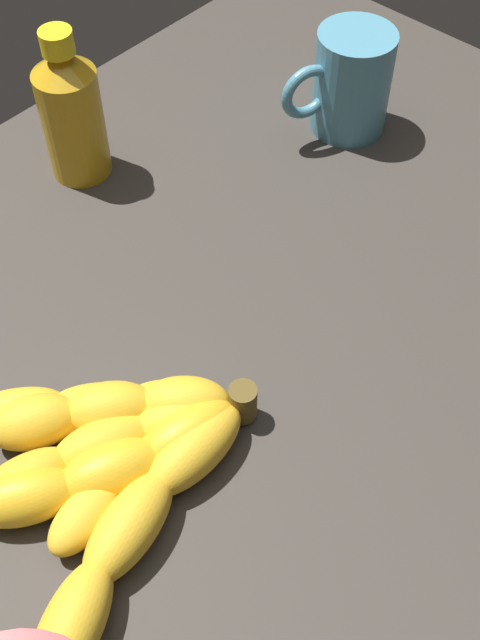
% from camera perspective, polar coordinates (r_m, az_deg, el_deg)
% --- Properties ---
extents(ground_plane, '(0.96, 0.63, 0.05)m').
position_cam_1_polar(ground_plane, '(0.62, -3.64, -2.95)').
color(ground_plane, '#38332D').
extents(banana_bunch, '(0.23, 0.21, 0.04)m').
position_cam_1_polar(banana_bunch, '(0.54, -8.88, -9.47)').
color(banana_bunch, gold).
rests_on(banana_bunch, ground_plane).
extents(honey_bottle, '(0.05, 0.05, 0.14)m').
position_cam_1_polar(honey_bottle, '(0.71, -12.05, 14.42)').
color(honey_bottle, gold).
rests_on(honey_bottle, ground_plane).
extents(coffee_mug, '(0.11, 0.07, 0.10)m').
position_cam_1_polar(coffee_mug, '(0.76, 7.89, 16.58)').
color(coffee_mug, teal).
rests_on(coffee_mug, ground_plane).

